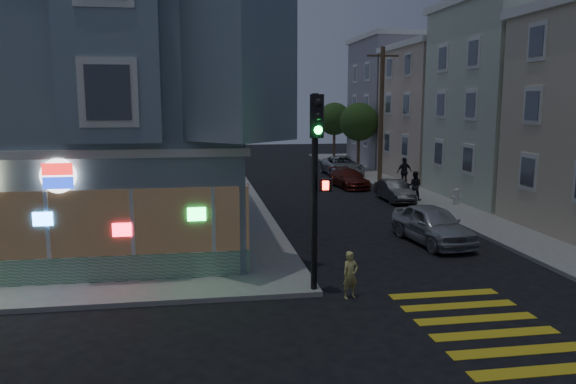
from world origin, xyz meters
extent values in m
plane|color=black|center=(0.00, 0.00, 0.00)|extent=(120.00, 120.00, 0.00)
cube|color=gray|center=(23.00, 23.00, 0.07)|extent=(24.00, 42.00, 0.15)
cube|color=slate|center=(-6.00, 11.00, 5.65)|extent=(14.00, 14.00, 11.00)
cube|color=silver|center=(-6.00, 11.00, 4.00)|extent=(14.30, 14.30, 0.25)
cube|color=#196B33|center=(-6.00, 3.95, 0.55)|extent=(13.60, 0.12, 0.80)
cube|color=#382B1E|center=(-6.00, 3.95, 1.95)|extent=(13.60, 0.10, 2.00)
cylinder|color=white|center=(-4.40, 3.87, 3.40)|extent=(1.00, 0.12, 1.00)
cube|color=beige|center=(19.50, 16.00, 5.40)|extent=(12.00, 8.60, 10.50)
cube|color=beige|center=(19.50, 25.00, 4.65)|extent=(12.00, 8.60, 9.00)
cube|color=gray|center=(19.50, 34.00, 5.40)|extent=(12.00, 8.60, 10.50)
cylinder|color=#4C3826|center=(12.00, 24.00, 4.65)|extent=(0.30, 0.30, 9.00)
cube|color=#4C3826|center=(12.00, 24.00, 8.55)|extent=(2.20, 0.12, 0.12)
cylinder|color=#4C3826|center=(12.20, 30.00, 1.75)|extent=(0.24, 0.24, 3.20)
sphere|color=#1F4317|center=(12.20, 30.00, 3.95)|extent=(3.00, 3.00, 3.00)
cylinder|color=#4C3826|center=(12.20, 38.00, 1.75)|extent=(0.24, 0.24, 3.20)
sphere|color=#1F4317|center=(12.20, 38.00, 3.95)|extent=(3.00, 3.00, 3.00)
imported|color=#CFC26A|center=(3.75, 1.80, 0.68)|extent=(0.57, 0.46, 1.35)
imported|color=black|center=(11.30, 15.95, 0.95)|extent=(0.96, 0.88, 1.60)
imported|color=black|center=(12.67, 21.10, 1.07)|extent=(1.15, 0.67, 1.83)
imported|color=#ACAFB4|center=(8.60, 7.33, 0.75)|extent=(2.23, 4.57, 1.50)
imported|color=#373A3C|center=(10.42, 16.60, 0.59)|extent=(1.27, 3.59, 1.18)
imported|color=#5D1C15|center=(9.22, 21.93, 0.60)|extent=(2.14, 4.28, 1.19)
imported|color=#A2A6AC|center=(10.35, 27.88, 0.74)|extent=(2.55, 5.35, 1.47)
cylinder|color=black|center=(2.80, 2.30, 2.94)|extent=(0.18, 0.18, 5.58)
cube|color=black|center=(2.80, 2.05, 5.12)|extent=(0.44, 0.41, 1.17)
sphere|color=black|center=(2.80, 1.88, 5.49)|extent=(0.22, 0.22, 0.22)
sphere|color=black|center=(2.80, 1.88, 5.12)|extent=(0.22, 0.22, 0.22)
sphere|color=#19F23F|center=(2.80, 1.88, 4.75)|extent=(0.22, 0.22, 0.22)
cube|color=black|center=(3.08, 2.10, 3.22)|extent=(0.41, 0.32, 0.36)
cube|color=#FF2614|center=(3.08, 1.98, 3.22)|extent=(0.25, 0.02, 0.25)
cylinder|color=silver|center=(13.00, 14.37, 0.49)|extent=(0.27, 0.27, 0.67)
sphere|color=silver|center=(13.00, 14.37, 0.88)|extent=(0.29, 0.29, 0.29)
cylinder|color=silver|center=(13.00, 14.37, 0.54)|extent=(0.50, 0.13, 0.13)
camera|label=1|loc=(-0.44, -12.96, 5.50)|focal=35.00mm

